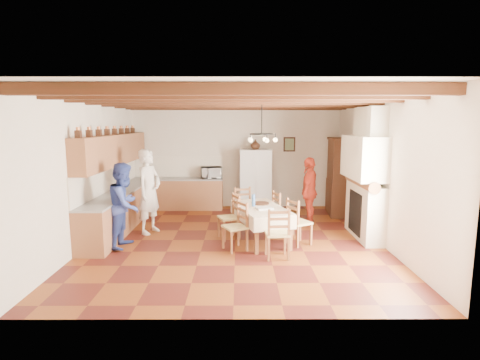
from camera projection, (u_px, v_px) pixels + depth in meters
name	position (u px, v px, depth m)	size (l,w,h in m)	color
floor	(235.00, 240.00, 7.97)	(6.00, 6.50, 0.02)	#4C1912
ceiling	(235.00, 96.00, 7.51)	(6.00, 6.50, 0.02)	white
wall_back	(236.00, 156.00, 10.97)	(6.00, 0.02, 3.00)	beige
wall_front	(233.00, 204.00, 4.52)	(6.00, 0.02, 3.00)	beige
wall_left	(90.00, 170.00, 7.73)	(0.02, 6.50, 3.00)	beige
wall_right	(380.00, 170.00, 7.75)	(0.02, 6.50, 3.00)	beige
ceiling_beams	(235.00, 101.00, 7.53)	(6.00, 6.30, 0.16)	#362212
lower_cabinets_left	(123.00, 209.00, 8.94)	(0.60, 4.30, 0.86)	brown
lower_cabinets_back	(183.00, 194.00, 10.82)	(2.30, 0.60, 0.86)	brown
countertop_left	(122.00, 191.00, 8.87)	(0.62, 4.30, 0.04)	slate
countertop_back	(182.00, 179.00, 10.75)	(2.34, 0.62, 0.04)	slate
backsplash_left	(109.00, 177.00, 8.82)	(0.03, 4.30, 0.60)	beige
backsplash_back	(184.00, 167.00, 10.98)	(2.30, 0.03, 0.60)	beige
upper_cabinets	(115.00, 150.00, 8.72)	(0.35, 4.20, 0.70)	brown
fireplace	(363.00, 174.00, 7.97)	(0.56, 1.60, 2.80)	beige
wall_picture	(289.00, 144.00, 10.89)	(0.34, 0.03, 0.42)	black
refrigerator	(256.00, 180.00, 10.58)	(0.87, 0.71, 1.74)	silver
hutch	(338.00, 177.00, 10.09)	(0.48, 1.14, 2.08)	#341D0F
dining_table	(261.00, 211.00, 7.83)	(1.28, 1.84, 0.73)	white
chandelier	(262.00, 134.00, 7.58)	(0.47, 0.47, 0.03)	black
chair_left_near	(235.00, 226.00, 7.29)	(0.42, 0.40, 0.96)	brown
chair_left_far	(229.00, 217.00, 8.02)	(0.42, 0.40, 0.96)	brown
chair_right_near	(299.00, 221.00, 7.64)	(0.42, 0.40, 0.96)	brown
chair_right_far	(283.00, 212.00, 8.41)	(0.42, 0.40, 0.96)	brown
chair_end_near	(277.00, 233.00, 6.86)	(0.42, 0.40, 0.96)	brown
chair_end_far	(244.00, 208.00, 8.80)	(0.42, 0.40, 0.96)	brown
person_man	(149.00, 191.00, 8.38)	(0.69, 0.46, 1.90)	silver
person_woman_blue	(125.00, 205.00, 7.45)	(0.83, 0.65, 1.70)	#314395
person_woman_red	(309.00, 191.00, 9.06)	(0.97, 0.41, 1.66)	#AF2C1A
microwave	(211.00, 173.00, 10.72)	(0.58, 0.39, 0.32)	silver
fridge_vase	(255.00, 144.00, 10.43)	(0.27, 0.27, 0.28)	#341D0F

